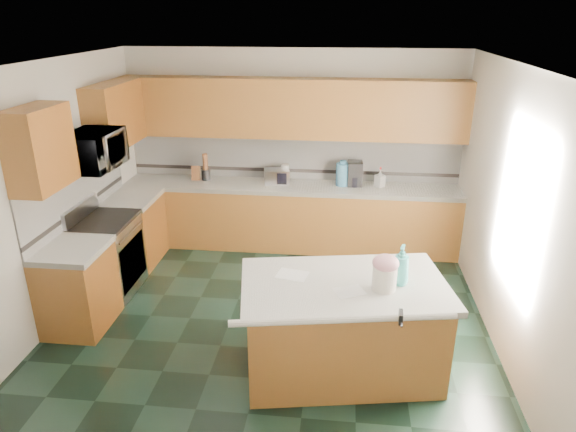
# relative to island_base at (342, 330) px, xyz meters

# --- Properties ---
(floor) EXTENTS (4.60, 4.60, 0.00)m
(floor) POSITION_rel_island_base_xyz_m (-0.76, 0.67, -0.43)
(floor) COLOR black
(floor) RESTS_ON ground
(ceiling) EXTENTS (4.60, 4.60, 0.00)m
(ceiling) POSITION_rel_island_base_xyz_m (-0.76, 0.67, 2.27)
(ceiling) COLOR white
(ceiling) RESTS_ON ground
(wall_back) EXTENTS (4.60, 0.04, 2.70)m
(wall_back) POSITION_rel_island_base_xyz_m (-0.76, 2.99, 0.92)
(wall_back) COLOR silver
(wall_back) RESTS_ON ground
(wall_front) EXTENTS (4.60, 0.04, 2.70)m
(wall_front) POSITION_rel_island_base_xyz_m (-0.76, -1.65, 0.92)
(wall_front) COLOR silver
(wall_front) RESTS_ON ground
(wall_left) EXTENTS (0.04, 4.60, 2.70)m
(wall_left) POSITION_rel_island_base_xyz_m (-3.08, 0.67, 0.92)
(wall_left) COLOR silver
(wall_left) RESTS_ON ground
(wall_right) EXTENTS (0.04, 4.60, 2.70)m
(wall_right) POSITION_rel_island_base_xyz_m (1.56, 0.67, 0.92)
(wall_right) COLOR silver
(wall_right) RESTS_ON ground
(back_base_cab) EXTENTS (4.60, 0.60, 0.86)m
(back_base_cab) POSITION_rel_island_base_xyz_m (-0.76, 2.67, 0.00)
(back_base_cab) COLOR #5A2E0D
(back_base_cab) RESTS_ON ground
(back_countertop) EXTENTS (4.60, 0.64, 0.06)m
(back_countertop) POSITION_rel_island_base_xyz_m (-0.76, 2.67, 0.46)
(back_countertop) COLOR white
(back_countertop) RESTS_ON back_base_cab
(back_upper_cab) EXTENTS (4.60, 0.33, 0.78)m
(back_upper_cab) POSITION_rel_island_base_xyz_m (-0.76, 2.80, 1.51)
(back_upper_cab) COLOR #5A2E0D
(back_upper_cab) RESTS_ON wall_back
(back_backsplash) EXTENTS (4.60, 0.02, 0.63)m
(back_backsplash) POSITION_rel_island_base_xyz_m (-0.76, 2.95, 0.81)
(back_backsplash) COLOR silver
(back_backsplash) RESTS_ON back_countertop
(back_accent_band) EXTENTS (4.60, 0.01, 0.05)m
(back_accent_band) POSITION_rel_island_base_xyz_m (-0.76, 2.95, 0.61)
(back_accent_band) COLOR black
(back_accent_band) RESTS_ON back_countertop
(left_base_cab_rear) EXTENTS (0.60, 0.82, 0.86)m
(left_base_cab_rear) POSITION_rel_island_base_xyz_m (-2.76, 1.96, 0.00)
(left_base_cab_rear) COLOR #5A2E0D
(left_base_cab_rear) RESTS_ON ground
(left_counter_rear) EXTENTS (0.64, 0.82, 0.06)m
(left_counter_rear) POSITION_rel_island_base_xyz_m (-2.76, 1.96, 0.46)
(left_counter_rear) COLOR white
(left_counter_rear) RESTS_ON left_base_cab_rear
(left_base_cab_front) EXTENTS (0.60, 0.72, 0.86)m
(left_base_cab_front) POSITION_rel_island_base_xyz_m (-2.76, 0.43, 0.00)
(left_base_cab_front) COLOR #5A2E0D
(left_base_cab_front) RESTS_ON ground
(left_counter_front) EXTENTS (0.64, 0.72, 0.06)m
(left_counter_front) POSITION_rel_island_base_xyz_m (-2.76, 0.43, 0.46)
(left_counter_front) COLOR white
(left_counter_front) RESTS_ON left_base_cab_front
(left_backsplash) EXTENTS (0.02, 2.30, 0.63)m
(left_backsplash) POSITION_rel_island_base_xyz_m (-3.05, 1.22, 0.81)
(left_backsplash) COLOR silver
(left_backsplash) RESTS_ON wall_left
(left_accent_band) EXTENTS (0.01, 2.30, 0.05)m
(left_accent_band) POSITION_rel_island_base_xyz_m (-3.05, 1.22, 0.61)
(left_accent_band) COLOR black
(left_accent_band) RESTS_ON wall_left
(left_upper_cab_rear) EXTENTS (0.33, 1.09, 0.78)m
(left_upper_cab_rear) POSITION_rel_island_base_xyz_m (-2.90, 2.09, 1.51)
(left_upper_cab_rear) COLOR #5A2E0D
(left_upper_cab_rear) RESTS_ON wall_left
(left_upper_cab_front) EXTENTS (0.33, 0.72, 0.78)m
(left_upper_cab_front) POSITION_rel_island_base_xyz_m (-2.90, 0.43, 1.51)
(left_upper_cab_front) COLOR #5A2E0D
(left_upper_cab_front) RESTS_ON wall_left
(range_body) EXTENTS (0.60, 0.76, 0.88)m
(range_body) POSITION_rel_island_base_xyz_m (-2.76, 1.17, 0.01)
(range_body) COLOR #B7B7BC
(range_body) RESTS_ON ground
(range_oven_door) EXTENTS (0.02, 0.68, 0.55)m
(range_oven_door) POSITION_rel_island_base_xyz_m (-2.47, 1.17, -0.03)
(range_oven_door) COLOR black
(range_oven_door) RESTS_ON range_body
(range_cooktop) EXTENTS (0.62, 0.78, 0.04)m
(range_cooktop) POSITION_rel_island_base_xyz_m (-2.76, 1.17, 0.47)
(range_cooktop) COLOR black
(range_cooktop) RESTS_ON range_body
(range_handle) EXTENTS (0.02, 0.66, 0.02)m
(range_handle) POSITION_rel_island_base_xyz_m (-2.44, 1.17, 0.35)
(range_handle) COLOR #B7B7BC
(range_handle) RESTS_ON range_body
(range_backguard) EXTENTS (0.06, 0.76, 0.18)m
(range_backguard) POSITION_rel_island_base_xyz_m (-3.02, 1.17, 0.59)
(range_backguard) COLOR #B7B7BC
(range_backguard) RESTS_ON range_body
(microwave) EXTENTS (0.50, 0.73, 0.41)m
(microwave) POSITION_rel_island_base_xyz_m (-2.76, 1.17, 1.30)
(microwave) COLOR #B7B7BC
(microwave) RESTS_ON wall_left
(island_base) EXTENTS (1.85, 1.26, 0.86)m
(island_base) POSITION_rel_island_base_xyz_m (0.00, 0.00, 0.00)
(island_base) COLOR #5A2E0D
(island_base) RESTS_ON ground
(island_top) EXTENTS (1.97, 1.37, 0.06)m
(island_top) POSITION_rel_island_base_xyz_m (0.00, 0.00, 0.46)
(island_top) COLOR white
(island_top) RESTS_ON island_base
(island_bullnose) EXTENTS (1.79, 0.37, 0.06)m
(island_bullnose) POSITION_rel_island_base_xyz_m (0.00, -0.54, 0.46)
(island_bullnose) COLOR white
(island_bullnose) RESTS_ON island_base
(treat_jar) EXTENTS (0.27, 0.27, 0.22)m
(treat_jar) POSITION_rel_island_base_xyz_m (0.34, -0.08, 0.60)
(treat_jar) COLOR white
(treat_jar) RESTS_ON island_top
(treat_jar_lid) EXTENTS (0.23, 0.23, 0.14)m
(treat_jar_lid) POSITION_rel_island_base_xyz_m (0.34, -0.08, 0.74)
(treat_jar_lid) COLOR pink
(treat_jar_lid) RESTS_ON treat_jar
(treat_jar_knob) EXTENTS (0.07, 0.03, 0.03)m
(treat_jar_knob) POSITION_rel_island_base_xyz_m (0.34, -0.08, 0.79)
(treat_jar_knob) COLOR tan
(treat_jar_knob) RESTS_ON treat_jar_lid
(treat_jar_knob_end_l) EXTENTS (0.04, 0.04, 0.04)m
(treat_jar_knob_end_l) POSITION_rel_island_base_xyz_m (0.30, -0.08, 0.79)
(treat_jar_knob_end_l) COLOR tan
(treat_jar_knob_end_l) RESTS_ON treat_jar_lid
(treat_jar_knob_end_r) EXTENTS (0.04, 0.04, 0.04)m
(treat_jar_knob_end_r) POSITION_rel_island_base_xyz_m (0.37, -0.08, 0.79)
(treat_jar_knob_end_r) COLOR tan
(treat_jar_knob_end_r) RESTS_ON treat_jar_lid
(soap_bottle_island) EXTENTS (0.18, 0.18, 0.37)m
(soap_bottle_island) POSITION_rel_island_base_xyz_m (0.48, 0.04, 0.67)
(soap_bottle_island) COLOR #3FB1AF
(soap_bottle_island) RESTS_ON island_top
(paper_sheet_a) EXTENTS (0.30, 0.27, 0.00)m
(paper_sheet_a) POSITION_rel_island_base_xyz_m (0.04, -0.15, 0.49)
(paper_sheet_a) COLOR white
(paper_sheet_a) RESTS_ON island_top
(paper_sheet_b) EXTENTS (0.31, 0.26, 0.00)m
(paper_sheet_b) POSITION_rel_island_base_xyz_m (-0.47, 0.09, 0.49)
(paper_sheet_b) COLOR white
(paper_sheet_b) RESTS_ON island_top
(clamp_body) EXTENTS (0.04, 0.11, 0.09)m
(clamp_body) POSITION_rel_island_base_xyz_m (0.44, -0.52, 0.50)
(clamp_body) COLOR black
(clamp_body) RESTS_ON island_top
(clamp_handle) EXTENTS (0.02, 0.07, 0.02)m
(clamp_handle) POSITION_rel_island_base_xyz_m (0.44, -0.58, 0.48)
(clamp_handle) COLOR black
(clamp_handle) RESTS_ON island_top
(knife_block) EXTENTS (0.12, 0.16, 0.22)m
(knife_block) POSITION_rel_island_base_xyz_m (-2.10, 2.72, 0.59)
(knife_block) COLOR #472814
(knife_block) RESTS_ON back_countertop
(utensil_crock) EXTENTS (0.12, 0.12, 0.15)m
(utensil_crock) POSITION_rel_island_base_xyz_m (-1.97, 2.75, 0.57)
(utensil_crock) COLOR black
(utensil_crock) RESTS_ON back_countertop
(utensil_bundle) EXTENTS (0.07, 0.07, 0.22)m
(utensil_bundle) POSITION_rel_island_base_xyz_m (-1.97, 2.75, 0.76)
(utensil_bundle) COLOR #472814
(utensil_bundle) RESTS_ON utensil_crock
(toaster_oven) EXTENTS (0.38, 0.29, 0.20)m
(toaster_oven) POSITION_rel_island_base_xyz_m (-0.96, 2.72, 0.59)
(toaster_oven) COLOR #B7B7BC
(toaster_oven) RESTS_ON back_countertop
(toaster_oven_door) EXTENTS (0.30, 0.01, 0.16)m
(toaster_oven_door) POSITION_rel_island_base_xyz_m (-0.96, 2.61, 0.59)
(toaster_oven_door) COLOR black
(toaster_oven_door) RESTS_ON toaster_oven
(paper_towel) EXTENTS (0.11, 0.11, 0.25)m
(paper_towel) POSITION_rel_island_base_xyz_m (-0.85, 2.77, 0.62)
(paper_towel) COLOR white
(paper_towel) RESTS_ON back_countertop
(paper_towel_base) EXTENTS (0.17, 0.17, 0.01)m
(paper_towel_base) POSITION_rel_island_base_xyz_m (-0.85, 2.77, 0.50)
(paper_towel_base) COLOR #B7B7BC
(paper_towel_base) RESTS_ON back_countertop
(water_jug) EXTENTS (0.18, 0.18, 0.30)m
(water_jug) POSITION_rel_island_base_xyz_m (-0.05, 2.73, 0.64)
(water_jug) COLOR teal
(water_jug) RESTS_ON back_countertop
(water_jug_neck) EXTENTS (0.09, 0.09, 0.04)m
(water_jug_neck) POSITION_rel_island_base_xyz_m (-0.05, 2.73, 0.82)
(water_jug_neck) COLOR teal
(water_jug_neck) RESTS_ON water_jug
(coffee_maker) EXTENTS (0.21, 0.23, 0.33)m
(coffee_maker) POSITION_rel_island_base_xyz_m (0.11, 2.75, 0.66)
(coffee_maker) COLOR black
(coffee_maker) RESTS_ON back_countertop
(coffee_carafe) EXTENTS (0.14, 0.14, 0.14)m
(coffee_carafe) POSITION_rel_island_base_xyz_m (0.11, 2.70, 0.56)
(coffee_carafe) COLOR black
(coffee_carafe) RESTS_ON back_countertop
(soap_bottle_back) EXTENTS (0.16, 0.16, 0.25)m
(soap_bottle_back) POSITION_rel_island_base_xyz_m (0.45, 2.72, 0.61)
(soap_bottle_back) COLOR white
(soap_bottle_back) RESTS_ON back_countertop
(soap_back_cap) EXTENTS (0.02, 0.02, 0.03)m
(soap_back_cap) POSITION_rel_island_base_xyz_m (0.45, 2.72, 0.75)
(soap_back_cap) COLOR red
(soap_back_cap) RESTS_ON soap_bottle_back
(window_light_proxy) EXTENTS (0.02, 1.40, 1.10)m
(window_light_proxy) POSITION_rel_island_base_xyz_m (1.53, 0.47, 1.07)
(window_light_proxy) COLOR white
(window_light_proxy) RESTS_ON wall_right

